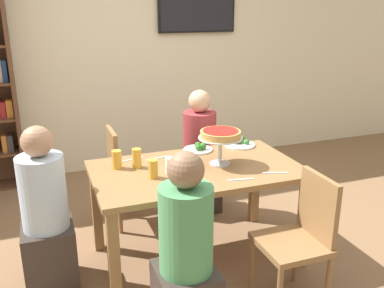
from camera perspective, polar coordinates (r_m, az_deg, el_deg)
name	(u,v)px	position (r m, az deg, el deg)	size (l,w,h in m)	color
ground_plane	(196,256)	(3.42, 0.60, -14.80)	(12.00, 12.00, 0.00)	#846042
rear_partition	(128,47)	(5.01, -8.52, 12.69)	(8.00, 0.12, 2.80)	beige
dining_table	(197,180)	(3.12, 0.64, -4.85)	(1.50, 0.87, 0.74)	olive
television	(197,7)	(5.12, 0.67, 17.88)	(0.93, 0.05, 0.57)	black
diner_near_left	(186,263)	(2.47, -0.79, -15.62)	(0.34, 0.34, 1.15)	#382D28
diner_head_west	(46,221)	(3.04, -18.92, -9.75)	(0.34, 0.34, 1.15)	#382D28
diner_far_right	(199,160)	(3.94, 0.98, -2.19)	(0.34, 0.34, 1.15)	#382D28
chair_near_right	(301,234)	(2.83, 14.41, -11.64)	(0.40, 0.40, 0.87)	olive
chair_far_left	(126,171)	(3.74, -8.78, -3.65)	(0.40, 0.40, 0.87)	olive
deep_dish_pizza_stand	(220,136)	(3.09, 3.83, 1.03)	(0.32, 0.32, 0.26)	silver
salad_plate_near_diner	(240,143)	(3.59, 6.44, 0.14)	(0.26, 0.26, 0.07)	white
salad_plate_far_diner	(199,148)	(3.43, 0.92, -0.58)	(0.24, 0.24, 0.07)	white
beer_glass_amber_tall	(153,169)	(2.89, -5.21, -3.35)	(0.07, 0.07, 0.13)	gold
beer_glass_amber_short	(117,160)	(3.10, -10.04, -2.06)	(0.07, 0.07, 0.13)	gold
beer_glass_amber_spare	(137,158)	(3.09, -7.42, -1.90)	(0.07, 0.07, 0.14)	gold
water_glass_clear_near	(171,165)	(2.99, -2.87, -2.82)	(0.08, 0.08, 0.11)	white
cutlery_fork_near	(157,158)	(3.28, -4.67, -1.90)	(0.18, 0.02, 0.01)	silver
cutlery_knife_near	(276,173)	(3.04, 11.13, -3.80)	(0.18, 0.02, 0.01)	silver
cutlery_fork_far	(132,159)	(3.27, -8.03, -2.06)	(0.18, 0.02, 0.01)	silver
cutlery_knife_far	(241,180)	(2.89, 6.57, -4.75)	(0.18, 0.02, 0.01)	silver
cutlery_spare_fork	(180,185)	(2.79, -1.61, -5.51)	(0.18, 0.02, 0.01)	silver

